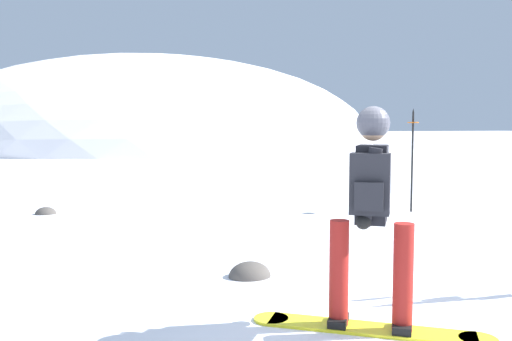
{
  "coord_description": "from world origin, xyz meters",
  "views": [
    {
      "loc": [
        -2.55,
        -3.33,
        1.56
      ],
      "look_at": [
        -0.12,
        3.17,
        1.0
      ],
      "focal_mm": 38.16,
      "sensor_mm": 36.0,
      "label": 1
    }
  ],
  "objects_px": {
    "rock_dark": "(250,277)",
    "piste_marker_near": "(412,153)",
    "rock_mid": "(46,214)",
    "snowboarder_main": "(371,213)"
  },
  "relations": [
    {
      "from": "piste_marker_near",
      "to": "rock_mid",
      "type": "xyz_separation_m",
      "value": [
        -6.3,
        2.05,
        -1.08
      ]
    },
    {
      "from": "piste_marker_near",
      "to": "rock_mid",
      "type": "height_order",
      "value": "piste_marker_near"
    },
    {
      "from": "rock_dark",
      "to": "piste_marker_near",
      "type": "bearing_deg",
      "value": 35.63
    },
    {
      "from": "piste_marker_near",
      "to": "rock_dark",
      "type": "bearing_deg",
      "value": -144.37
    },
    {
      "from": "snowboarder_main",
      "to": "rock_dark",
      "type": "bearing_deg",
      "value": 100.83
    },
    {
      "from": "snowboarder_main",
      "to": "piste_marker_near",
      "type": "xyz_separation_m",
      "value": [
        3.91,
        4.8,
        0.16
      ]
    },
    {
      "from": "snowboarder_main",
      "to": "rock_dark",
      "type": "xyz_separation_m",
      "value": [
        -0.34,
        1.76,
        -0.92
      ]
    },
    {
      "from": "rock_dark",
      "to": "rock_mid",
      "type": "xyz_separation_m",
      "value": [
        -2.05,
        5.1,
        0.0
      ]
    },
    {
      "from": "rock_mid",
      "to": "piste_marker_near",
      "type": "bearing_deg",
      "value": -18.06
    },
    {
      "from": "rock_mid",
      "to": "rock_dark",
      "type": "bearing_deg",
      "value": -68.11
    }
  ]
}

